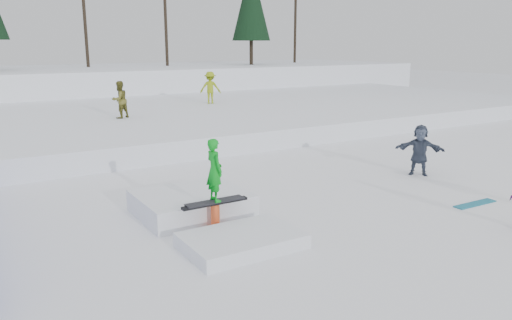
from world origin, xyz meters
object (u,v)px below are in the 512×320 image
spectator_dark (420,150)px  jib_rail_feature (204,210)px  walker_olive (120,100)px  walker_ygreen (210,88)px

spectator_dark → jib_rail_feature: 7.85m
walker_olive → walker_ygreen: walker_ygreen is taller
walker_ygreen → jib_rail_feature: 17.47m
walker_olive → walker_ygreen: bearing=-177.7°
spectator_dark → jib_rail_feature: (-7.83, -0.37, -0.51)m
walker_ygreen → spectator_dark: size_ratio=1.10×
walker_olive → spectator_dark: (6.04, -12.10, -0.83)m
walker_ygreen → spectator_dark: (-0.08, -15.14, -0.89)m
walker_olive → walker_ygreen: size_ratio=0.94×
walker_ygreen → spectator_dark: bearing=120.3°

